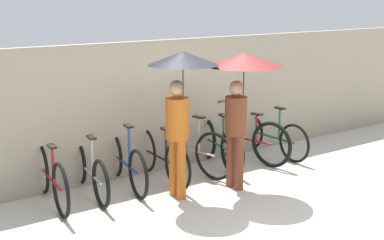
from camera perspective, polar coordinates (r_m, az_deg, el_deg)
The scene contains 12 objects.
ground_plane at distance 7.16m, azimuth 5.96°, elevation -9.80°, with size 30.00×30.00×0.00m, color beige.
back_wall at distance 8.56m, azimuth -3.47°, elevation 1.49°, with size 12.03×0.12×2.10m.
parked_bicycle_0 at distance 7.50m, azimuth -14.86°, elevation -5.96°, with size 0.44×1.75×0.99m.
parked_bicycle_1 at distance 7.74m, azimuth -10.93°, elevation -5.34°, with size 0.44×1.73×1.10m.
parked_bicycle_2 at distance 7.97m, azimuth -7.14°, elevation -4.51°, with size 0.45×1.76×1.00m.
parked_bicycle_3 at distance 8.19m, azimuth -3.42°, elevation -3.91°, with size 0.44×1.76×0.99m.
parked_bicycle_4 at distance 8.49m, azimuth -0.14°, elevation -3.13°, with size 0.57×1.68×1.02m.
parked_bicycle_5 at distance 8.85m, azimuth 2.81°, elevation -2.58°, with size 0.47×1.67×1.09m.
parked_bicycle_6 at distance 9.14m, azimuth 5.97°, elevation -2.01°, with size 0.56×1.69×1.01m.
parked_bicycle_7 at distance 9.56m, azimuth 8.40°, elevation -1.64°, with size 0.44×1.76×0.98m.
pedestrian_leading at distance 7.14m, azimuth -1.21°, elevation 3.60°, with size 0.94×0.94×2.07m.
pedestrian_center at distance 7.53m, azimuth 5.29°, elevation 4.15°, with size 1.07×1.07×2.01m.
Camera 1 is at (-4.31, -4.98, 2.80)m, focal length 50.00 mm.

